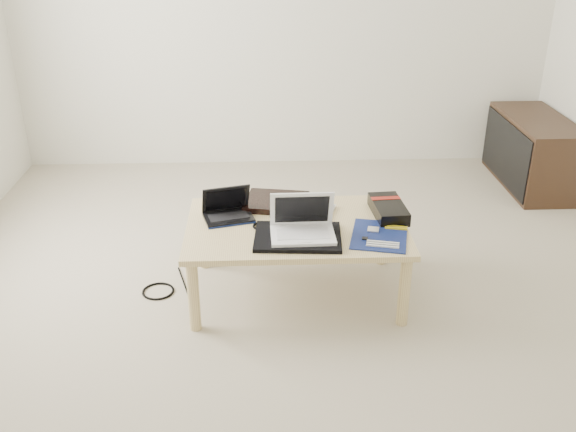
{
  "coord_description": "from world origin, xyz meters",
  "views": [
    {
      "loc": [
        -0.17,
        -2.84,
        1.83
      ],
      "look_at": [
        -0.05,
        0.04,
        0.45
      ],
      "focal_mm": 40.0,
      "sensor_mm": 36.0,
      "label": 1
    }
  ],
  "objects_px": {
    "media_cabinet": "(532,152)",
    "white_laptop": "(302,226)",
    "netbook": "(228,211)",
    "gpu_box": "(388,209)",
    "coffee_table": "(296,233)"
  },
  "relations": [
    {
      "from": "netbook",
      "to": "white_laptop",
      "type": "relative_size",
      "value": 0.91
    },
    {
      "from": "netbook",
      "to": "white_laptop",
      "type": "bearing_deg",
      "value": -33.16
    },
    {
      "from": "media_cabinet",
      "to": "white_laptop",
      "type": "bearing_deg",
      "value": -138.51
    },
    {
      "from": "netbook",
      "to": "gpu_box",
      "type": "xyz_separation_m",
      "value": [
        0.83,
        -0.0,
        -0.0
      ]
    },
    {
      "from": "media_cabinet",
      "to": "netbook",
      "type": "distance_m",
      "value": 2.51
    },
    {
      "from": "gpu_box",
      "to": "white_laptop",
      "type": "bearing_deg",
      "value": -152.44
    },
    {
      "from": "coffee_table",
      "to": "netbook",
      "type": "relative_size",
      "value": 3.92
    },
    {
      "from": "media_cabinet",
      "to": "gpu_box",
      "type": "distance_m",
      "value": 1.86
    },
    {
      "from": "coffee_table",
      "to": "media_cabinet",
      "type": "xyz_separation_m",
      "value": [
        1.78,
        1.41,
        -0.1
      ]
    },
    {
      "from": "coffee_table",
      "to": "media_cabinet",
      "type": "bearing_deg",
      "value": 38.43
    },
    {
      "from": "media_cabinet",
      "to": "gpu_box",
      "type": "height_order",
      "value": "media_cabinet"
    },
    {
      "from": "media_cabinet",
      "to": "netbook",
      "type": "relative_size",
      "value": 3.21
    },
    {
      "from": "netbook",
      "to": "gpu_box",
      "type": "height_order",
      "value": "netbook"
    },
    {
      "from": "media_cabinet",
      "to": "white_laptop",
      "type": "height_order",
      "value": "white_laptop"
    },
    {
      "from": "white_laptop",
      "to": "gpu_box",
      "type": "bearing_deg",
      "value": 27.56
    }
  ]
}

